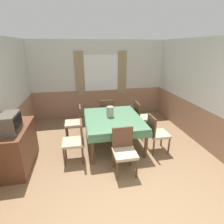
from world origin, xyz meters
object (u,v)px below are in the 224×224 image
object	(u,v)px
chair_left_near	(76,140)
chair_head_near	(124,149)
chair_left_far	(76,121)
chair_right_far	(141,116)
chair_head_window	(106,112)
sideboard	(19,147)
chair_right_near	(156,132)
tv	(10,123)
dining_table	(113,121)
vase	(110,112)

from	to	relation	value
chair_left_near	chair_head_near	world-z (taller)	same
chair_left_far	chair_right_far	bearing A→B (deg)	-90.00
chair_right_far	chair_head_window	xyz separation A→B (m)	(-0.93, 0.55, 0.00)
sideboard	chair_left_far	bearing A→B (deg)	40.27
chair_head_window	sideboard	xyz separation A→B (m)	(-2.08, -1.53, -0.05)
chair_left_near	chair_right_near	bearing A→B (deg)	-90.00
chair_head_window	chair_head_near	xyz separation A→B (m)	(0.00, -2.12, 0.00)
chair_left_far	chair_right_near	bearing A→B (deg)	-118.69
chair_head_window	sideboard	size ratio (longest dim) A/B	0.75
chair_right_far	tv	world-z (taller)	tv
dining_table	chair_left_far	bearing A→B (deg)	151.31
dining_table	sideboard	distance (m)	2.14
chair_left_far	chair_right_near	world-z (taller)	same
dining_table	chair_left_far	xyz separation A→B (m)	(-0.93, 0.51, -0.14)
chair_head_window	chair_right_near	world-z (taller)	same
chair_right_near	tv	size ratio (longest dim) A/B	1.80
tv	vase	world-z (taller)	tv
chair_left_near	chair_head_window	xyz separation A→B (m)	(0.93, 1.56, 0.00)
chair_right_near	vase	xyz separation A→B (m)	(-0.99, 0.59, 0.37)
dining_table	chair_head_window	size ratio (longest dim) A/B	1.80
dining_table	sideboard	world-z (taller)	sideboard
chair_right_far	chair_head_near	bearing A→B (deg)	-30.61
chair_left_near	chair_head_window	world-z (taller)	same
chair_left_far	chair_head_near	world-z (taller)	same
chair_right_near	tv	world-z (taller)	tv
chair_left_far	chair_left_near	world-z (taller)	same
chair_right_far	vase	bearing A→B (deg)	-66.93
chair_right_far	chair_head_window	distance (m)	1.08
chair_right_far	vase	distance (m)	1.13
vase	dining_table	bearing A→B (deg)	-54.60
tv	vase	bearing A→B (deg)	20.02
chair_right_near	vase	world-z (taller)	vase
dining_table	tv	distance (m)	2.22
chair_left_far	vase	distance (m)	1.03
sideboard	vase	world-z (taller)	vase
chair_left_near	chair_head_window	bearing A→B (deg)	-30.61
chair_right_near	tv	distance (m)	3.06
vase	chair_head_window	bearing A→B (deg)	86.40
chair_right_far	chair_left_near	xyz separation A→B (m)	(-1.85, -1.01, 0.00)
chair_head_near	tv	xyz separation A→B (m)	(-2.08, 0.41, 0.56)
chair_head_window	chair_head_near	world-z (taller)	same
chair_head_window	vase	bearing A→B (deg)	-93.60
chair_head_window	chair_right_near	distance (m)	1.82
chair_left_far	chair_left_near	bearing A→B (deg)	-180.00
chair_right_near	chair_left_near	bearing A→B (deg)	-90.00
chair_left_far	vase	size ratio (longest dim) A/B	3.52
chair_right_far	chair_head_near	xyz separation A→B (m)	(-0.93, -1.56, 0.00)
chair_left_near	tv	xyz separation A→B (m)	(-1.15, -0.14, 0.56)
sideboard	vase	size ratio (longest dim) A/B	4.70
chair_right_far	sideboard	size ratio (longest dim) A/B	0.75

